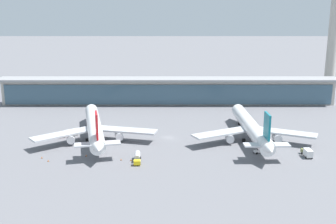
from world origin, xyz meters
The scene contains 14 objects.
ground_plane centered at (0.00, 0.00, 0.00)m, with size 1200.00×1200.00×0.00m, color slate.
airliner_left_stand centered at (-30.73, -3.02, 5.60)m, with size 50.19×66.24×17.79m.
airliner_centre_stand centered at (34.44, -3.64, 5.60)m, with size 51.37×66.73×17.79m.
service_truck_near_nose_red centered at (-42.72, 2.72, 1.71)m, with size 8.21×6.99×2.95m.
service_truck_under_wing_yellow centered at (-11.16, -28.02, 1.71)m, with size 2.84×8.70×2.95m.
service_truck_mid_apron_olive centered at (51.78, -22.88, 1.69)m, with size 2.51×7.34×3.10m.
service_truck_by_tail_white centered at (34.06, -19.29, 0.87)m, with size 3.33×2.91×2.05m.
terminal_building centered at (0.00, 62.52, 7.87)m, with size 190.43×12.80×15.20m.
control_tower centered at (103.29, 94.77, 44.34)m, with size 12.00×12.00×81.66m.
safety_cone_alpha centered at (-43.45, -27.84, 0.32)m, with size 0.62×0.62×0.70m.
safety_cone_bravo centered at (-30.69, -22.51, 0.32)m, with size 0.62×0.62×0.70m.
safety_cone_charlie centered at (-13.56, -27.14, 0.32)m, with size 0.62×0.62×0.70m.
safety_cone_delta centered at (-46.68, -24.56, 0.32)m, with size 0.62×0.62×0.70m.
safety_cone_echo centered at (-17.22, -26.61, 0.32)m, with size 0.62×0.62×0.70m.
Camera 1 is at (-0.09, -169.42, 54.83)m, focal length 44.64 mm.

